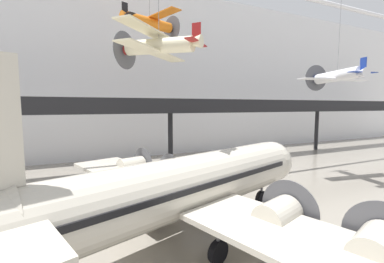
{
  "coord_description": "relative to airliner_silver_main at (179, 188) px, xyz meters",
  "views": [
    {
      "loc": [
        -12.71,
        -8.06,
        8.54
      ],
      "look_at": [
        -3.01,
        12.94,
        6.24
      ],
      "focal_mm": 24.0,
      "sensor_mm": 36.0,
      "label": 1
    }
  ],
  "objects": [
    {
      "name": "hangar_back_wall",
      "position": [
        7.11,
        30.13,
        10.44
      ],
      "size": [
        140.0,
        3.0,
        28.11
      ],
      "color": "white",
      "rests_on": "ground"
    },
    {
      "name": "mezzanine_walkway",
      "position": [
        7.11,
        20.01,
        4.3
      ],
      "size": [
        110.0,
        3.2,
        9.56
      ],
      "color": "black",
      "rests_on": "ground"
    },
    {
      "name": "airliner_silver_main",
      "position": [
        0.0,
        0.0,
        0.0
      ],
      "size": [
        24.49,
        28.5,
        10.48
      ],
      "rotation": [
        0.0,
        0.0,
        0.31
      ],
      "color": "beige",
      "rests_on": "ground"
    },
    {
      "name": "suspended_plane_orange_highwing",
      "position": [
        3.54,
        18.41,
        15.34
      ],
      "size": [
        8.08,
        9.47,
        5.66
      ],
      "rotation": [
        0.0,
        0.0,
        0.33
      ],
      "color": "orange"
    },
    {
      "name": "suspended_plane_white_twin",
      "position": [
        21.78,
        5.91,
        8.31
      ],
      "size": [
        9.06,
        7.46,
        12.11
      ],
      "rotation": [
        0.0,
        0.0,
        1.4
      ],
      "color": "silver"
    },
    {
      "name": "suspended_plane_cream_biplane",
      "position": [
        0.28,
        4.54,
        9.34
      ],
      "size": [
        6.87,
        6.82,
        11.23
      ],
      "rotation": [
        0.0,
        0.0,
        2.33
      ],
      "color": "beige"
    },
    {
      "name": "info_sign_pedestal",
      "position": [
        5.64,
        -3.93,
        -3.16
      ],
      "size": [
        0.26,
        0.76,
        1.24
      ],
      "rotation": [
        0.0,
        0.0,
        -0.27
      ],
      "color": "#4C4C51",
      "rests_on": "ground"
    }
  ]
}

